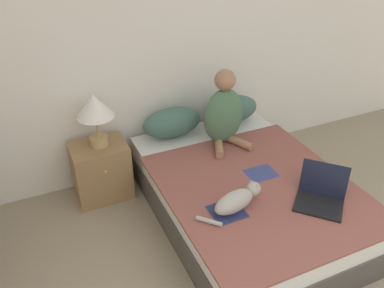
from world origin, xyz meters
The scene contains 9 objects.
wall_back centered at (0.00, 3.12, 1.27)m, with size 5.81×0.05×2.55m.
bed centered at (0.05, 2.03, 0.23)m, with size 1.44×2.03×0.46m.
pillow_near centered at (-0.27, 2.89, 0.60)m, with size 0.57×0.28×0.28m.
pillow_far centered at (0.36, 2.89, 0.60)m, with size 0.57×0.28×0.28m.
person_sitting centered at (0.12, 2.58, 0.75)m, with size 0.39×0.37×0.71m.
cat_tabby centered at (-0.24, 1.71, 0.54)m, with size 0.55×0.25×0.17m.
laptop_open centered at (0.36, 1.51, 0.51)m, with size 0.47×0.47×0.27m.
nightstand centered at (-0.98, 2.86, 0.27)m, with size 0.49×0.40×0.54m.
table_lamp centered at (-0.96, 2.86, 0.89)m, with size 0.32×0.32×0.49m.
Camera 1 is at (-1.48, -0.24, 2.42)m, focal length 38.00 mm.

